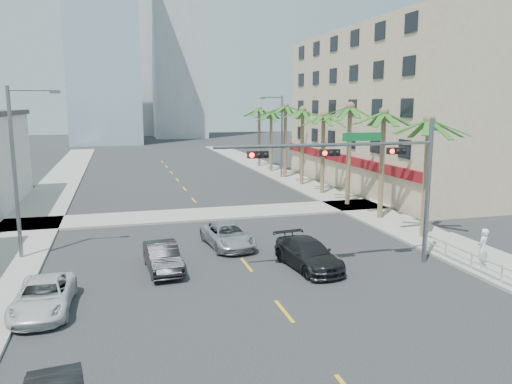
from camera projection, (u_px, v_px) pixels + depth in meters
ground at (324, 361)px, 15.94m from camera, size 260.00×260.00×0.00m
sidewalk_right at (366, 210)px, 38.06m from camera, size 4.00×120.00×0.15m
sidewalk_left at (25, 232)px, 31.74m from camera, size 4.00×120.00×0.15m
sidewalk_cross at (206, 214)px, 36.80m from camera, size 80.00×4.00×0.15m
building_right at (412, 110)px, 48.89m from camera, size 15.25×28.00×15.00m
tower_far_left at (102, 23)px, 99.79m from camera, size 14.00×14.00×48.00m
tower_far_right at (177, 10)px, 117.46m from camera, size 12.00×12.00×60.00m
tower_far_center at (125, 54)px, 130.10m from camera, size 16.00×16.00×42.00m
traffic_signal_mast at (372, 167)px, 24.13m from camera, size 11.12×0.54×7.20m
palm_tree_0 at (429, 121)px, 29.15m from camera, size 4.80×4.80×7.80m
palm_tree_1 at (384, 114)px, 34.02m from camera, size 4.80×4.80×8.16m
palm_tree_2 at (350, 108)px, 38.89m from camera, size 4.80×4.80×8.52m
palm_tree_3 at (324, 116)px, 43.95m from camera, size 4.80×4.80×7.80m
palm_tree_4 at (303, 111)px, 48.82m from camera, size 4.80×4.80×8.16m
palm_tree_5 at (286, 107)px, 53.70m from camera, size 4.80×4.80×8.52m
palm_tree_6 at (271, 113)px, 58.75m from camera, size 4.80×4.80×7.80m
palm_tree_7 at (259, 109)px, 63.62m from camera, size 4.80×4.80×8.16m
streetlight_left at (18, 164)px, 25.44m from camera, size 2.55×0.25×9.00m
streetlight_right at (280, 132)px, 54.01m from camera, size 2.55×0.25×9.00m
guardrail at (472, 259)px, 24.23m from camera, size 0.08×8.08×1.00m
car_parked_far at (43, 297)px, 19.57m from camera, size 2.27×4.64×1.27m
car_lane_left at (163, 257)px, 24.41m from camera, size 1.73×4.28×1.38m
car_lane_center at (228, 235)px, 28.58m from camera, size 2.70×5.02×1.34m
car_lane_right at (308, 254)px, 24.86m from camera, size 2.57×5.10×1.42m
pedestrian at (483, 248)px, 24.51m from camera, size 0.84×0.74×1.93m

